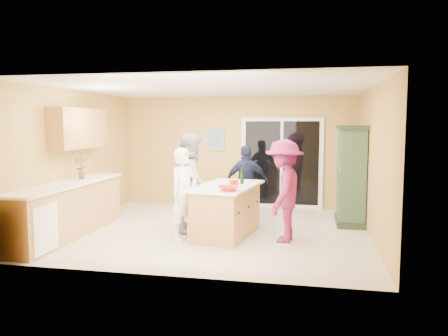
% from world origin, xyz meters
% --- Properties ---
extents(floor, '(5.50, 5.50, 0.00)m').
position_xyz_m(floor, '(0.00, 0.00, 0.00)').
color(floor, beige).
rests_on(floor, ground).
extents(ceiling, '(5.50, 5.00, 0.10)m').
position_xyz_m(ceiling, '(0.00, 0.00, 2.60)').
color(ceiling, silver).
rests_on(ceiling, wall_back).
extents(wall_back, '(5.50, 0.10, 2.60)m').
position_xyz_m(wall_back, '(0.00, 2.50, 1.30)').
color(wall_back, '#E8BF5F').
rests_on(wall_back, ground).
extents(wall_front, '(5.50, 0.10, 2.60)m').
position_xyz_m(wall_front, '(0.00, -2.50, 1.30)').
color(wall_front, '#E8BF5F').
rests_on(wall_front, ground).
extents(wall_left, '(0.10, 5.00, 2.60)m').
position_xyz_m(wall_left, '(-2.75, 0.00, 1.30)').
color(wall_left, '#E8BF5F').
rests_on(wall_left, ground).
extents(wall_right, '(0.10, 5.00, 2.60)m').
position_xyz_m(wall_right, '(2.75, 0.00, 1.30)').
color(wall_right, '#E8BF5F').
rests_on(wall_right, ground).
extents(left_cabinet_run, '(0.65, 3.05, 1.24)m').
position_xyz_m(left_cabinet_run, '(-2.45, -1.05, 0.46)').
color(left_cabinet_run, tan).
rests_on(left_cabinet_run, floor).
extents(upper_cabinets, '(0.35, 1.60, 0.75)m').
position_xyz_m(upper_cabinets, '(-2.58, -0.20, 1.88)').
color(upper_cabinets, tan).
rests_on(upper_cabinets, wall_left).
extents(sliding_door, '(1.90, 0.07, 2.10)m').
position_xyz_m(sliding_door, '(1.05, 2.46, 1.05)').
color(sliding_door, white).
rests_on(sliding_door, floor).
extents(framed_picture, '(0.46, 0.04, 0.56)m').
position_xyz_m(framed_picture, '(-0.55, 2.48, 1.60)').
color(framed_picture, tan).
rests_on(framed_picture, wall_back).
extents(kitchen_island, '(1.18, 1.83, 0.90)m').
position_xyz_m(kitchen_island, '(0.28, -0.34, 0.42)').
color(kitchen_island, tan).
rests_on(kitchen_island, floor).
extents(green_hutch, '(0.55, 1.05, 1.93)m').
position_xyz_m(green_hutch, '(2.49, 1.02, 0.94)').
color(green_hutch, '#1F3220').
rests_on(green_hutch, floor).
extents(woman_white, '(0.61, 0.68, 1.56)m').
position_xyz_m(woman_white, '(-0.38, -0.70, 0.78)').
color(woman_white, white).
rests_on(woman_white, floor).
extents(woman_grey, '(0.84, 0.99, 1.79)m').
position_xyz_m(woman_grey, '(-0.41, -0.07, 0.90)').
color(woman_grey, '#9F9FA1').
rests_on(woman_grey, floor).
extents(woman_navy, '(0.97, 0.66, 1.53)m').
position_xyz_m(woman_navy, '(0.44, 0.98, 0.77)').
color(woman_navy, '#1A2339').
rests_on(woman_navy, floor).
extents(woman_magenta, '(0.78, 1.18, 1.71)m').
position_xyz_m(woman_magenta, '(1.29, -0.50, 0.85)').
color(woman_magenta, maroon).
rests_on(woman_magenta, floor).
extents(serving_bowl, '(0.33, 0.33, 0.08)m').
position_xyz_m(serving_bowl, '(0.44, -0.97, 0.94)').
color(serving_bowl, red).
rests_on(serving_bowl, kitchen_island).
extents(tulip_vase, '(0.26, 0.21, 0.44)m').
position_xyz_m(tulip_vase, '(-2.45, -0.38, 1.16)').
color(tulip_vase, '#9F180F').
rests_on(tulip_vase, left_cabinet_run).
extents(tumbler_near, '(0.11, 0.11, 0.12)m').
position_xyz_m(tumbler_near, '(0.48, -0.55, 0.96)').
color(tumbler_near, red).
rests_on(tumbler_near, kitchen_island).
extents(tumbler_far, '(0.11, 0.11, 0.12)m').
position_xyz_m(tumbler_far, '(0.43, -0.60, 0.96)').
color(tumbler_far, red).
rests_on(tumbler_far, kitchen_island).
extents(wine_bottle, '(0.07, 0.07, 0.30)m').
position_xyz_m(wine_bottle, '(0.52, -0.15, 1.01)').
color(wine_bottle, black).
rests_on(wine_bottle, kitchen_island).
extents(white_plate, '(0.27, 0.27, 0.02)m').
position_xyz_m(white_plate, '(0.31, -0.27, 0.91)').
color(white_plate, white).
rests_on(white_plate, kitchen_island).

